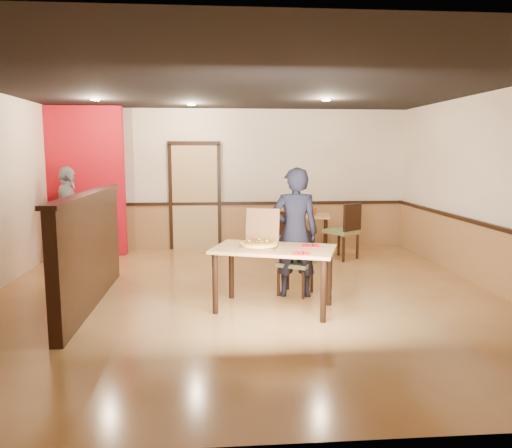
{
  "coord_description": "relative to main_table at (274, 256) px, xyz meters",
  "views": [
    {
      "loc": [
        -0.4,
        -6.58,
        1.95
      ],
      "look_at": [
        0.14,
        0.0,
        0.99
      ],
      "focal_mm": 35.0,
      "sensor_mm": 36.0,
      "label": 1
    }
  ],
  "objects": [
    {
      "name": "floor",
      "position": [
        -0.31,
        0.6,
        -0.68
      ],
      "size": [
        7.0,
        7.0,
        0.0
      ],
      "primitive_type": "plane",
      "color": "#C0864A",
      "rests_on": "ground"
    },
    {
      "name": "ceiling",
      "position": [
        -0.31,
        0.6,
        2.12
      ],
      "size": [
        7.0,
        7.0,
        0.0
      ],
      "primitive_type": "plane",
      "rotation": [
        3.14,
        0.0,
        0.0
      ],
      "color": "black",
      "rests_on": "wall_back"
    },
    {
      "name": "wall_back",
      "position": [
        -0.31,
        4.1,
        0.72
      ],
      "size": [
        7.0,
        0.0,
        7.0
      ],
      "primitive_type": "plane",
      "rotation": [
        1.57,
        0.0,
        0.0
      ],
      "color": "#FBE4C4",
      "rests_on": "floor"
    },
    {
      "name": "wall_right",
      "position": [
        3.19,
        0.6,
        0.72
      ],
      "size": [
        0.0,
        7.0,
        7.0
      ],
      "primitive_type": "plane",
      "rotation": [
        1.57,
        0.0,
        -1.57
      ],
      "color": "#FBE4C4",
      "rests_on": "floor"
    },
    {
      "name": "wainscot_back",
      "position": [
        -0.31,
        4.07,
        -0.23
      ],
      "size": [
        7.0,
        0.04,
        0.9
      ],
      "primitive_type": "cube",
      "color": "#996A3D",
      "rests_on": "floor"
    },
    {
      "name": "chair_rail_back",
      "position": [
        -0.31,
        4.05,
        0.24
      ],
      "size": [
        7.0,
        0.06,
        0.06
      ],
      "primitive_type": "cube",
      "color": "black",
      "rests_on": "wall_back"
    },
    {
      "name": "wainscot_right",
      "position": [
        3.16,
        0.6,
        -0.23
      ],
      "size": [
        0.04,
        7.0,
        0.9
      ],
      "primitive_type": "cube",
      "color": "#996A3D",
      "rests_on": "floor"
    },
    {
      "name": "chair_rail_right",
      "position": [
        3.14,
        0.6,
        0.24
      ],
      "size": [
        0.06,
        7.0,
        0.06
      ],
      "primitive_type": "cube",
      "color": "black",
      "rests_on": "wall_right"
    },
    {
      "name": "back_door",
      "position": [
        -1.11,
        4.06,
        0.37
      ],
      "size": [
        0.9,
        0.06,
        2.1
      ],
      "primitive_type": "cube",
      "color": "tan",
      "rests_on": "wall_back"
    },
    {
      "name": "booth_partition",
      "position": [
        -2.31,
        0.4,
        0.06
      ],
      "size": [
        0.2,
        3.1,
        1.44
      ],
      "color": "black",
      "rests_on": "floor"
    },
    {
      "name": "red_accent_panel",
      "position": [
        -3.21,
        3.6,
        0.72
      ],
      "size": [
        1.6,
        0.2,
        2.78
      ],
      "primitive_type": "cube",
      "color": "#B20C18",
      "rests_on": "floor"
    },
    {
      "name": "spot_a",
      "position": [
        -2.61,
        2.4,
        2.1
      ],
      "size": [
        0.14,
        0.14,
        0.02
      ],
      "primitive_type": "cylinder",
      "color": "#FFDBB2",
      "rests_on": "ceiling"
    },
    {
      "name": "spot_b",
      "position": [
        -1.11,
        3.1,
        2.1
      ],
      "size": [
        0.14,
        0.14,
        0.02
      ],
      "primitive_type": "cylinder",
      "color": "#FFDBB2",
      "rests_on": "ceiling"
    },
    {
      "name": "spot_c",
      "position": [
        1.09,
        2.1,
        2.1
      ],
      "size": [
        0.14,
        0.14,
        0.02
      ],
      "primitive_type": "cylinder",
      "color": "#FFDBB2",
      "rests_on": "ceiling"
    },
    {
      "name": "main_table",
      "position": [
        0.0,
        0.0,
        0.0
      ],
      "size": [
        1.66,
        1.26,
        0.79
      ],
      "rotation": [
        0.0,
        0.0,
        -0.33
      ],
      "color": "tan",
      "rests_on": "floor"
    },
    {
      "name": "diner_chair",
      "position": [
        0.41,
        0.7,
        -0.2
      ],
      "size": [
        0.59,
        0.59,
        0.87
      ],
      "rotation": [
        0.0,
        0.0,
        -0.52
      ],
      "color": "#656C3F",
      "rests_on": "floor"
    },
    {
      "name": "side_chair_left",
      "position": [
        0.66,
        2.81,
        -0.18
      ],
      "size": [
        0.58,
        0.58,
        0.9
      ],
      "rotation": [
        0.0,
        0.0,
        2.75
      ],
      "color": "#656C3F",
      "rests_on": "floor"
    },
    {
      "name": "side_chair_right",
      "position": [
        1.64,
        2.81,
        -0.11
      ],
      "size": [
        0.72,
        0.72,
        1.04
      ],
      "rotation": [
        0.0,
        0.0,
        3.82
      ],
      "color": "#656C3F",
      "rests_on": "floor"
    },
    {
      "name": "side_table",
      "position": [
        1.14,
        3.42,
        -0.1
      ],
      "size": [
        0.83,
        0.83,
        0.75
      ],
      "rotation": [
        0.0,
        0.0,
        -0.21
      ],
      "color": "tan",
      "rests_on": "floor"
    },
    {
      "name": "diner",
      "position": [
        0.35,
        0.57,
        0.2
      ],
      "size": [
        0.67,
        0.46,
        1.75
      ],
      "primitive_type": "imported",
      "rotation": [
        0.0,
        0.0,
        3.07
      ],
      "color": "black",
      "rests_on": "floor"
    },
    {
      "name": "passerby",
      "position": [
        -3.31,
        3.04,
        0.18
      ],
      "size": [
        0.66,
        1.07,
        1.7
      ],
      "primitive_type": "imported",
      "rotation": [
        0.0,
        0.0,
        1.84
      ],
      "color": "gray",
      "rests_on": "floor"
    },
    {
      "name": "pizza_box",
      "position": [
        -0.17,
        0.06,
        0.17
      ],
      "size": [
        0.55,
        0.6,
        0.45
      ],
      "rotation": [
        0.0,
        0.0,
        -0.28
      ],
      "color": "brown",
      "rests_on": "main_table"
    },
    {
      "name": "pizza",
      "position": [
        -0.19,
        0.01,
        0.16
      ],
      "size": [
        0.48,
        0.48,
        0.03
      ],
      "primitive_type": "cylinder",
      "rotation": [
        0.0,
        0.0,
        -0.07
      ],
      "color": "#E2B152",
      "rests_on": "pizza_box"
    },
    {
      "name": "napkin_near",
      "position": [
        0.27,
        -0.39,
        0.11
      ],
      "size": [
        0.21,
        0.21,
        0.01
      ],
      "rotation": [
        0.0,
        0.0,
        0.04
      ],
      "color": "red",
      "rests_on": "main_table"
    },
    {
      "name": "napkin_far",
      "position": [
        0.47,
        0.07,
        0.11
      ],
      "size": [
        0.23,
        0.23,
        0.01
      ],
      "rotation": [
        0.0,
        0.0,
        -0.09
      ],
      "color": "red",
      "rests_on": "main_table"
    },
    {
      "name": "condiment",
      "position": [
        1.19,
        3.38,
        0.14
      ],
      "size": [
        0.05,
        0.05,
        0.14
      ],
      "primitive_type": "cylinder",
      "color": "brown",
      "rests_on": "side_table"
    }
  ]
}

